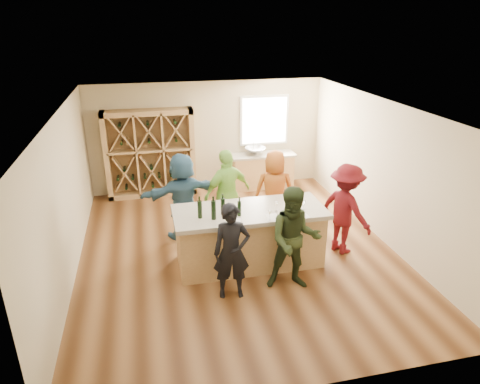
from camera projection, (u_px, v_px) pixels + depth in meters
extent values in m
cube|color=brown|center=(237.00, 252.00, 8.46)|extent=(6.00, 7.00, 0.10)
cube|color=white|center=(237.00, 106.00, 7.36)|extent=(6.00, 7.00, 0.10)
cube|color=#C4B38E|center=(208.00, 136.00, 11.11)|extent=(6.00, 0.10, 2.80)
cube|color=#C4B38E|center=(307.00, 298.00, 4.70)|extent=(6.00, 0.10, 2.80)
cube|color=#C4B38E|center=(63.00, 198.00, 7.28)|extent=(0.10, 7.00, 2.80)
cube|color=#C4B38E|center=(386.00, 172.00, 8.53)|extent=(0.10, 7.00, 2.80)
cube|color=white|center=(264.00, 120.00, 11.21)|extent=(1.30, 0.06, 1.30)
cube|color=white|center=(265.00, 121.00, 11.18)|extent=(1.18, 0.01, 1.18)
cube|color=tan|center=(150.00, 154.00, 10.66)|extent=(2.20, 0.45, 2.20)
cube|color=tan|center=(262.00, 171.00, 11.45)|extent=(1.60, 0.58, 0.86)
cube|color=#A39985|center=(263.00, 155.00, 11.27)|extent=(1.70, 0.62, 0.06)
imported|color=silver|center=(255.00, 151.00, 11.19)|extent=(0.54, 0.54, 0.19)
cylinder|color=silver|center=(254.00, 147.00, 11.33)|extent=(0.02, 0.02, 0.30)
cube|color=tan|center=(249.00, 238.00, 7.83)|extent=(2.60, 1.00, 1.00)
cube|color=#A39985|center=(250.00, 212.00, 7.63)|extent=(2.72, 1.12, 0.08)
cylinder|color=black|center=(200.00, 209.00, 7.25)|extent=(0.09, 0.09, 0.31)
cylinder|color=black|center=(214.00, 210.00, 7.20)|extent=(0.09, 0.09, 0.33)
cylinder|color=black|center=(223.00, 206.00, 7.38)|extent=(0.09, 0.09, 0.30)
cylinder|color=black|center=(239.00, 209.00, 7.34)|extent=(0.08, 0.08, 0.27)
cone|color=white|center=(235.00, 217.00, 7.14)|extent=(0.07, 0.07, 0.17)
cone|color=white|center=(270.00, 216.00, 7.19)|extent=(0.08, 0.08, 0.17)
cone|color=white|center=(294.00, 211.00, 7.34)|extent=(0.09, 0.09, 0.19)
cone|color=white|center=(276.00, 207.00, 7.52)|extent=(0.09, 0.09, 0.18)
cone|color=white|center=(304.00, 206.00, 7.56)|extent=(0.08, 0.08, 0.18)
cube|color=white|center=(234.00, 222.00, 7.16)|extent=(0.30, 0.36, 0.00)
cube|color=white|center=(272.00, 217.00, 7.33)|extent=(0.23, 0.29, 0.00)
cube|color=white|center=(302.00, 215.00, 7.41)|extent=(0.22, 0.29, 0.00)
imported|color=black|center=(232.00, 252.00, 6.78)|extent=(0.63, 0.48, 1.62)
imported|color=#263319|center=(294.00, 239.00, 6.97)|extent=(0.96, 0.66, 1.80)
imported|color=#590F14|center=(345.00, 209.00, 8.10)|extent=(0.97, 1.27, 1.78)
imported|color=#8CC64C|center=(227.00, 193.00, 8.74)|extent=(1.21, 0.93, 1.85)
imported|color=#994C19|center=(274.00, 191.00, 9.00)|extent=(0.93, 0.69, 1.74)
imported|color=#335972|center=(183.00, 196.00, 8.68)|extent=(1.76, 0.97, 1.80)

